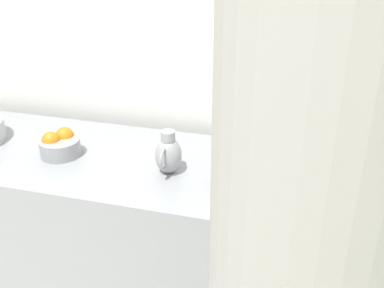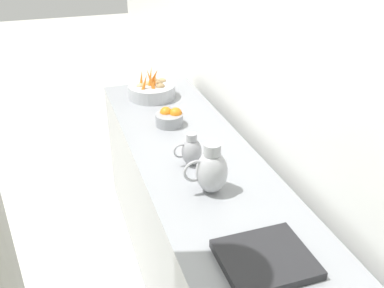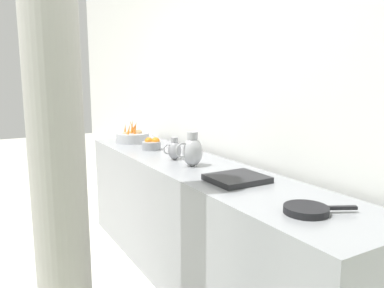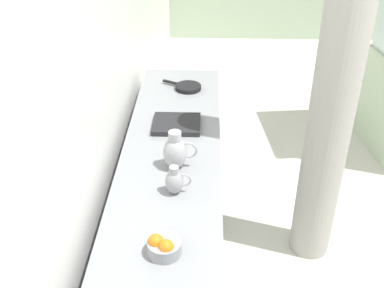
% 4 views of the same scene
% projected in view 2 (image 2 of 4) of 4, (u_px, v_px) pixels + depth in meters
% --- Properties ---
extents(prep_counter, '(0.66, 3.08, 0.92)m').
position_uv_depth(prep_counter, '(217.00, 262.00, 2.28)').
color(prep_counter, gray).
rests_on(prep_counter, ground_plane).
extents(vegetable_colander, '(0.33, 0.33, 0.23)m').
position_uv_depth(vegetable_colander, '(152.00, 90.00, 3.05)').
color(vegetable_colander, '#ADAFB5').
rests_on(vegetable_colander, prep_counter).
extents(orange_bowl, '(0.17, 0.17, 0.11)m').
position_uv_depth(orange_bowl, '(170.00, 118.00, 2.66)').
color(orange_bowl, gray).
rests_on(orange_bowl, prep_counter).
extents(metal_pitcher_tall, '(0.21, 0.15, 0.25)m').
position_uv_depth(metal_pitcher_tall, '(211.00, 170.00, 2.00)').
color(metal_pitcher_tall, '#A3A3A8').
rests_on(metal_pitcher_tall, prep_counter).
extents(metal_pitcher_short, '(0.15, 0.11, 0.18)m').
position_uv_depth(metal_pitcher_short, '(191.00, 151.00, 2.23)').
color(metal_pitcher_short, '#939399').
rests_on(metal_pitcher_short, prep_counter).
extents(counter_sink_basin, '(0.34, 0.30, 0.04)m').
position_uv_depth(counter_sink_basin, '(265.00, 259.00, 1.62)').
color(counter_sink_basin, '#232326').
rests_on(counter_sink_basin, prep_counter).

